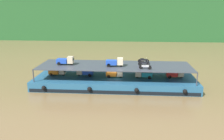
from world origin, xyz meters
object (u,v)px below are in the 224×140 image
object	(u,v)px
mini_truck_upper_stern	(66,61)
mini_truck_lower_bow	(175,74)
mini_truck_lower_mid	(115,73)
mini_truck_upper_mid	(115,62)
cargo_barge	(115,82)
mini_truck_lower_aft	(85,72)
motorcycle_upper_centre	(144,63)
mini_truck_lower_fore	(143,74)
motorcycle_upper_stbd	(143,60)
motorcycle_upper_port	(145,66)
mini_truck_lower_stern	(58,71)

from	to	relation	value
mini_truck_upper_stern	mini_truck_lower_bow	bearing A→B (deg)	1.87
mini_truck_lower_mid	mini_truck_upper_mid	world-z (taller)	mini_truck_upper_mid
cargo_barge	mini_truck_lower_aft	size ratio (longest dim) A/B	9.42
cargo_barge	mini_truck_upper_stern	bearing A→B (deg)	-178.77
mini_truck_upper_mid	motorcycle_upper_centre	world-z (taller)	mini_truck_upper_mid
cargo_barge	motorcycle_upper_centre	size ratio (longest dim) A/B	13.73
mini_truck_lower_aft	mini_truck_upper_mid	world-z (taller)	mini_truck_upper_mid
mini_truck_lower_bow	mini_truck_upper_mid	bearing A→B (deg)	-173.65
mini_truck_lower_fore	motorcycle_upper_stbd	xyz separation A→B (m)	(0.04, 2.35, 1.74)
mini_truck_lower_fore	motorcycle_upper_stbd	size ratio (longest dim) A/B	1.46
mini_truck_upper_mid	motorcycle_upper_stbd	world-z (taller)	mini_truck_upper_mid
motorcycle_upper_centre	motorcycle_upper_stbd	size ratio (longest dim) A/B	1.00
motorcycle_upper_port	mini_truck_upper_stern	bearing A→B (deg)	170.90
mini_truck_lower_aft	motorcycle_upper_port	xyz separation A→B (m)	(9.80, -2.72, 1.74)
mini_truck_upper_mid	motorcycle_upper_stbd	distance (m)	5.49
mini_truck_lower_bow	motorcycle_upper_stbd	bearing A→B (deg)	159.97
mini_truck_lower_fore	mini_truck_upper_mid	distance (m)	5.04
mini_truck_lower_mid	motorcycle_upper_port	bearing A→B (deg)	-24.10
cargo_barge	motorcycle_upper_port	distance (m)	6.13
motorcycle_upper_port	motorcycle_upper_centre	size ratio (longest dim) A/B	1.00
mini_truck_lower_aft	mini_truck_upper_stern	xyz separation A→B (m)	(-2.97, -0.67, 2.00)
mini_truck_lower_stern	motorcycle_upper_centre	distance (m)	14.46
mini_truck_upper_stern	mini_truck_lower_stern	bearing A→B (deg)	159.18
mini_truck_lower_fore	mini_truck_upper_mid	xyz separation A→B (m)	(-4.59, -0.59, 2.00)
mini_truck_upper_stern	motorcycle_upper_port	size ratio (longest dim) A/B	1.46
mini_truck_lower_aft	mini_truck_upper_stern	size ratio (longest dim) A/B	1.00
mini_truck_lower_mid	motorcycle_upper_stbd	xyz separation A→B (m)	(4.65, 2.39, 1.74)
mini_truck_lower_mid	mini_truck_upper_mid	size ratio (longest dim) A/B	1.00
motorcycle_upper_centre	motorcycle_upper_stbd	distance (m)	2.24
cargo_barge	mini_truck_upper_stern	xyz separation A→B (m)	(-8.02, -0.17, 3.44)
mini_truck_lower_mid	mini_truck_lower_aft	bearing A→B (deg)	173.10
mini_truck_lower_mid	mini_truck_lower_fore	bearing A→B (deg)	0.42
mini_truck_lower_aft	mini_truck_lower_stern	bearing A→B (deg)	-179.44
cargo_barge	mini_truck_lower_bow	world-z (taller)	mini_truck_lower_bow
cargo_barge	mini_truck_lower_aft	xyz separation A→B (m)	(-5.05, 0.50, 1.44)
mini_truck_lower_bow	motorcycle_upper_centre	bearing A→B (deg)	-175.74
mini_truck_lower_mid	motorcycle_upper_centre	size ratio (longest dim) A/B	1.46
mini_truck_lower_aft	mini_truck_upper_stern	distance (m)	3.64
mini_truck_lower_aft	mini_truck_lower_mid	bearing A→B (deg)	-6.90
mini_truck_upper_stern	motorcycle_upper_stbd	bearing A→B (deg)	10.87
mini_truck_lower_aft	mini_truck_lower_mid	world-z (taller)	same
mini_truck_lower_aft	mini_truck_upper_mid	bearing A→B (deg)	-12.91
motorcycle_upper_stbd	mini_truck_lower_stern	bearing A→B (deg)	-172.80
mini_truck_upper_stern	cargo_barge	bearing A→B (deg)	1.23
mini_truck_lower_fore	mini_truck_upper_stern	distance (m)	12.83
mini_truck_lower_stern	mini_truck_upper_stern	bearing A→B (deg)	-20.82
mini_truck_lower_bow	mini_truck_lower_mid	bearing A→B (deg)	-176.91
mini_truck_lower_mid	mini_truck_upper_stern	distance (m)	8.32
mini_truck_lower_aft	cargo_barge	bearing A→B (deg)	-5.63
mini_truck_lower_stern	mini_truck_upper_stern	world-z (taller)	mini_truck_upper_stern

